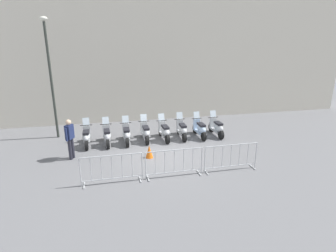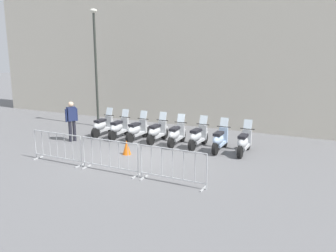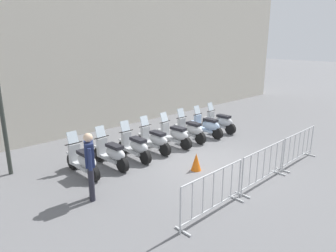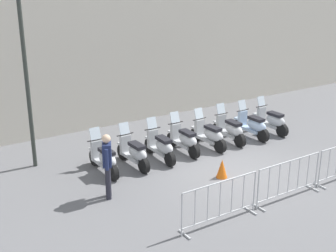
{
  "view_description": "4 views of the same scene",
  "coord_description": "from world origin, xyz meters",
  "px_view_note": "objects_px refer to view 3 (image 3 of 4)",
  "views": [
    {
      "loc": [
        0.01,
        -11.06,
        4.77
      ],
      "look_at": [
        0.26,
        1.53,
        0.86
      ],
      "focal_mm": 29.08,
      "sensor_mm": 36.0,
      "label": 1
    },
    {
      "loc": [
        8.44,
        -9.02,
        3.74
      ],
      "look_at": [
        -0.07,
        1.59,
        0.86
      ],
      "focal_mm": 36.7,
      "sensor_mm": 36.0,
      "label": 2
    },
    {
      "loc": [
        -5.83,
        -7.05,
        3.77
      ],
      "look_at": [
        -0.58,
        1.37,
        1.03
      ],
      "focal_mm": 31.93,
      "sensor_mm": 36.0,
      "label": 3
    },
    {
      "loc": [
        -6.12,
        -10.59,
        5.49
      ],
      "look_at": [
        -1.38,
        1.92,
        0.95
      ],
      "focal_mm": 47.96,
      "sensor_mm": 36.0,
      "label": 4
    }
  ],
  "objects_px": {
    "barrier_segment_1": "(264,166)",
    "officer_near_row_end": "(90,163)",
    "motorcycle_4": "(175,135)",
    "motorcycle_2": "(135,147)",
    "motorcycle_3": "(155,140)",
    "barrier_segment_2": "(299,148)",
    "motorcycle_5": "(190,130)",
    "motorcycle_1": "(112,154)",
    "traffic_cone": "(196,162)",
    "motorcycle_6": "(207,126)",
    "motorcycle_0": "(83,161)",
    "motorcycle_7": "(220,122)",
    "barrier_segment_0": "(213,194)"
  },
  "relations": [
    {
      "from": "motorcycle_1",
      "to": "barrier_segment_2",
      "type": "xyz_separation_m",
      "value": [
        5.29,
        -2.87,
        0.07
      ]
    },
    {
      "from": "motorcycle_2",
      "to": "motorcycle_3",
      "type": "bearing_deg",
      "value": 17.52
    },
    {
      "from": "barrier_segment_2",
      "to": "motorcycle_0",
      "type": "bearing_deg",
      "value": 156.38
    },
    {
      "from": "motorcycle_4",
      "to": "traffic_cone",
      "type": "height_order",
      "value": "motorcycle_4"
    },
    {
      "from": "motorcycle_3",
      "to": "barrier_segment_2",
      "type": "relative_size",
      "value": 0.81
    },
    {
      "from": "motorcycle_1",
      "to": "motorcycle_4",
      "type": "height_order",
      "value": "same"
    },
    {
      "from": "motorcycle_5",
      "to": "traffic_cone",
      "type": "height_order",
      "value": "motorcycle_5"
    },
    {
      "from": "motorcycle_1",
      "to": "motorcycle_3",
      "type": "height_order",
      "value": "same"
    },
    {
      "from": "motorcycle_4",
      "to": "motorcycle_0",
      "type": "bearing_deg",
      "value": -168.47
    },
    {
      "from": "motorcycle_2",
      "to": "motorcycle_7",
      "type": "xyz_separation_m",
      "value": [
        4.62,
        0.99,
        0.0
      ]
    },
    {
      "from": "barrier_segment_2",
      "to": "barrier_segment_0",
      "type": "bearing_deg",
      "value": -168.18
    },
    {
      "from": "motorcycle_7",
      "to": "motorcycle_5",
      "type": "bearing_deg",
      "value": -169.77
    },
    {
      "from": "motorcycle_5",
      "to": "motorcycle_2",
      "type": "bearing_deg",
      "value": -166.72
    },
    {
      "from": "motorcycle_4",
      "to": "motorcycle_7",
      "type": "relative_size",
      "value": 0.99
    },
    {
      "from": "barrier_segment_1",
      "to": "motorcycle_1",
      "type": "bearing_deg",
      "value": 133.0
    },
    {
      "from": "traffic_cone",
      "to": "barrier_segment_2",
      "type": "bearing_deg",
      "value": -21.81
    },
    {
      "from": "motorcycle_4",
      "to": "barrier_segment_2",
      "type": "bearing_deg",
      "value": -54.03
    },
    {
      "from": "motorcycle_0",
      "to": "barrier_segment_2",
      "type": "xyz_separation_m",
      "value": [
        6.22,
        -2.72,
        0.07
      ]
    },
    {
      "from": "motorcycle_2",
      "to": "motorcycle_6",
      "type": "height_order",
      "value": "same"
    },
    {
      "from": "motorcycle_5",
      "to": "barrier_segment_2",
      "type": "bearing_deg",
      "value": -66.49
    },
    {
      "from": "motorcycle_2",
      "to": "motorcycle_7",
      "type": "height_order",
      "value": "same"
    },
    {
      "from": "motorcycle_1",
      "to": "barrier_segment_2",
      "type": "bearing_deg",
      "value": -28.48
    },
    {
      "from": "motorcycle_0",
      "to": "motorcycle_4",
      "type": "relative_size",
      "value": 1.01
    },
    {
      "from": "barrier_segment_1",
      "to": "motorcycle_6",
      "type": "bearing_deg",
      "value": 70.61
    },
    {
      "from": "barrier_segment_2",
      "to": "traffic_cone",
      "type": "distance_m",
      "value": 3.44
    },
    {
      "from": "motorcycle_6",
      "to": "barrier_segment_0",
      "type": "bearing_deg",
      "value": -127.88
    },
    {
      "from": "motorcycle_0",
      "to": "traffic_cone",
      "type": "relative_size",
      "value": 3.11
    },
    {
      "from": "motorcycle_2",
      "to": "barrier_segment_1",
      "type": "distance_m",
      "value": 4.15
    },
    {
      "from": "motorcycle_6",
      "to": "officer_near_row_end",
      "type": "distance_m",
      "value": 6.38
    },
    {
      "from": "motorcycle_1",
      "to": "motorcycle_4",
      "type": "xyz_separation_m",
      "value": [
        2.77,
        0.61,
        0.0
      ]
    },
    {
      "from": "motorcycle_4",
      "to": "motorcycle_2",
      "type": "bearing_deg",
      "value": -167.61
    },
    {
      "from": "barrier_segment_1",
      "to": "officer_near_row_end",
      "type": "xyz_separation_m",
      "value": [
        -4.28,
        1.69,
        0.46
      ]
    },
    {
      "from": "motorcycle_1",
      "to": "motorcycle_5",
      "type": "xyz_separation_m",
      "value": [
        3.67,
        0.85,
        0.0
      ]
    },
    {
      "from": "traffic_cone",
      "to": "barrier_segment_1",
      "type": "bearing_deg",
      "value": -60.09
    },
    {
      "from": "motorcycle_1",
      "to": "motorcycle_7",
      "type": "height_order",
      "value": "same"
    },
    {
      "from": "motorcycle_2",
      "to": "motorcycle_5",
      "type": "xyz_separation_m",
      "value": [
        2.75,
        0.65,
        0.0
      ]
    },
    {
      "from": "motorcycle_1",
      "to": "motorcycle_6",
      "type": "height_order",
      "value": "same"
    },
    {
      "from": "motorcycle_3",
      "to": "barrier_segment_0",
      "type": "relative_size",
      "value": 0.81
    },
    {
      "from": "motorcycle_5",
      "to": "motorcycle_0",
      "type": "bearing_deg",
      "value": -167.76
    },
    {
      "from": "motorcycle_2",
      "to": "motorcycle_3",
      "type": "relative_size",
      "value": 1.0
    },
    {
      "from": "motorcycle_1",
      "to": "barrier_segment_0",
      "type": "bearing_deg",
      "value": -76.4
    },
    {
      "from": "barrier_segment_2",
      "to": "barrier_segment_1",
      "type": "bearing_deg",
      "value": -168.18
    },
    {
      "from": "motorcycle_4",
      "to": "motorcycle_6",
      "type": "bearing_deg",
      "value": 11.12
    },
    {
      "from": "motorcycle_2",
      "to": "motorcycle_5",
      "type": "bearing_deg",
      "value": 13.28
    },
    {
      "from": "motorcycle_6",
      "to": "barrier_segment_1",
      "type": "height_order",
      "value": "motorcycle_6"
    },
    {
      "from": "motorcycle_0",
      "to": "motorcycle_2",
      "type": "height_order",
      "value": "same"
    },
    {
      "from": "motorcycle_1",
      "to": "motorcycle_5",
      "type": "height_order",
      "value": "same"
    },
    {
      "from": "motorcycle_2",
      "to": "motorcycle_6",
      "type": "bearing_deg",
      "value": 11.76
    },
    {
      "from": "motorcycle_7",
      "to": "traffic_cone",
      "type": "distance_m",
      "value": 4.42
    },
    {
      "from": "motorcycle_0",
      "to": "motorcycle_5",
      "type": "distance_m",
      "value": 4.71
    }
  ]
}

